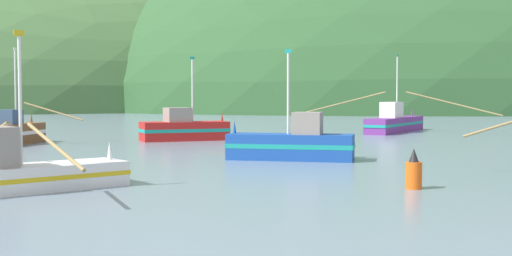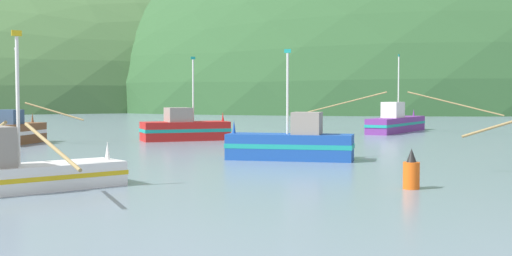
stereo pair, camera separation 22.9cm
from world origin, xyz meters
TOP-DOWN VIEW (x-y plane):
  - hill_mid_right at (130.51, 219.36)m, footprint 147.93×118.35m
  - hill_far_left at (80.64, 161.95)m, footprint 209.48×167.58m
  - fishing_boat_purple at (11.29, 45.88)m, footprint 13.38×13.65m
  - fishing_boat_blue at (-6.54, 23.41)m, footprint 6.81×4.86m
  - fishing_boat_white at (-19.69, 15.06)m, footprint 7.89×9.69m
  - fishing_boat_brown at (-21.78, 39.10)m, footprint 9.63×6.36m
  - fishing_boat_red at (-9.57, 39.87)m, footprint 6.77×3.03m
  - channel_buoy at (-5.79, 12.01)m, footprint 0.60×0.60m

SIDE VIEW (x-z plane):
  - hill_mid_right at x=130.51m, z-range -52.68..52.68m
  - hill_far_left at x=80.64m, z-range -44.01..44.01m
  - channel_buoy at x=-5.79m, z-range -0.14..1.35m
  - fishing_boat_white at x=-19.69m, z-range -2.18..3.50m
  - fishing_boat_blue at x=-6.54m, z-range -2.07..3.77m
  - fishing_boat_brown at x=-21.78m, z-range -2.52..4.24m
  - fishing_boat_purple at x=11.29m, z-range -2.73..4.50m
  - fishing_boat_red at x=-9.57m, z-range -2.28..4.06m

